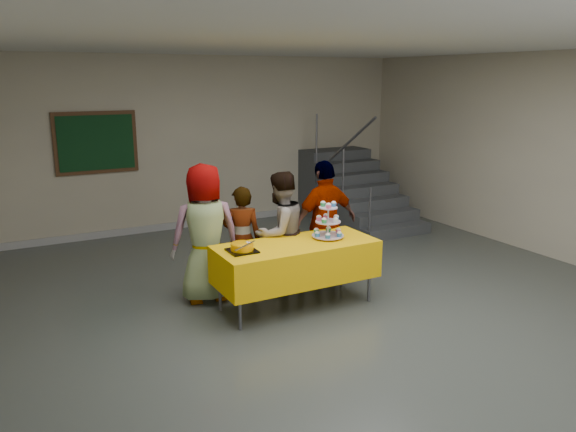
% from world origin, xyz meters
% --- Properties ---
extents(room_shell, '(10.00, 10.04, 3.02)m').
position_xyz_m(room_shell, '(0.00, 0.02, 2.13)').
color(room_shell, '#4C514C').
rests_on(room_shell, ground).
extents(bake_table, '(1.88, 0.78, 0.77)m').
position_xyz_m(bake_table, '(-0.25, 0.93, 0.56)').
color(bake_table, '#595960').
rests_on(bake_table, ground).
extents(cupcake_stand, '(0.38, 0.38, 0.44)m').
position_xyz_m(cupcake_stand, '(0.19, 0.95, 0.94)').
color(cupcake_stand, silver).
rests_on(cupcake_stand, bake_table).
extents(bear_cake, '(0.32, 0.36, 0.12)m').
position_xyz_m(bear_cake, '(-0.92, 0.93, 0.83)').
color(bear_cake, black).
rests_on(bear_cake, bake_table).
extents(schoolchild_a, '(0.88, 0.63, 1.67)m').
position_xyz_m(schoolchild_a, '(-1.10, 1.60, 0.83)').
color(schoolchild_a, slate).
rests_on(schoolchild_a, ground).
extents(schoolchild_b, '(0.57, 0.48, 1.33)m').
position_xyz_m(schoolchild_b, '(-0.59, 1.72, 0.67)').
color(schoolchild_b, slate).
rests_on(schoolchild_b, ground).
extents(schoolchild_c, '(0.87, 0.76, 1.52)m').
position_xyz_m(schoolchild_c, '(-0.19, 1.44, 0.76)').
color(schoolchild_c, slate).
rests_on(schoolchild_c, ground).
extents(schoolchild_d, '(0.97, 0.47, 1.61)m').
position_xyz_m(schoolchild_d, '(0.47, 1.45, 0.81)').
color(schoolchild_d, slate).
rests_on(schoolchild_d, ground).
extents(staircase, '(1.30, 2.40, 2.04)m').
position_xyz_m(staircase, '(2.70, 4.13, 0.49)').
color(staircase, '#424447').
rests_on(staircase, ground).
extents(noticeboard, '(1.30, 0.05, 1.00)m').
position_xyz_m(noticeboard, '(-1.71, 4.96, 1.60)').
color(noticeboard, '#472B16').
rests_on(noticeboard, ground).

